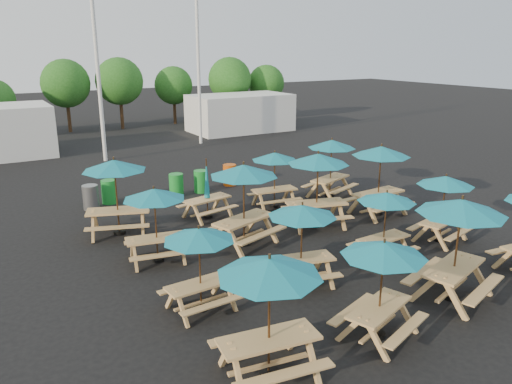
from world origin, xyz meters
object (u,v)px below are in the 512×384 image
picnic_unit_3 (115,170)px  picnic_unit_14 (381,156)px  picnic_unit_1 (199,240)px  picnic_unit_8 (461,214)px  picnic_unit_9 (386,202)px  picnic_unit_2 (154,199)px  picnic_unit_10 (318,164)px  picnic_unit_5 (302,216)px  picnic_unit_11 (275,160)px  picnic_unit_15 (332,148)px  picnic_unit_13 (445,185)px  picnic_unit_6 (244,176)px  waste_bin_4 (230,175)px  picnic_unit_7 (207,194)px  picnic_unit_0 (269,276)px  waste_bin_1 (109,192)px  waste_bin_3 (201,181)px  picnic_unit_4 (383,256)px  waste_bin_2 (176,185)px  waste_bin_0 (91,197)px

picnic_unit_3 → picnic_unit_14: 9.11m
picnic_unit_1 → picnic_unit_8: picnic_unit_8 is taller
picnic_unit_8 → picnic_unit_9: 2.62m
picnic_unit_2 → picnic_unit_10: picnic_unit_10 is taller
picnic_unit_5 → picnic_unit_11: bearing=76.3°
picnic_unit_1 → picnic_unit_15: (8.35, 5.70, 0.27)m
picnic_unit_10 → picnic_unit_13: (2.55, -3.06, -0.36)m
picnic_unit_5 → picnic_unit_10: size_ratio=0.85×
picnic_unit_6 → waste_bin_4: (2.82, 6.33, -1.72)m
picnic_unit_1 → picnic_unit_7: (2.92, 5.85, -0.84)m
picnic_unit_0 → picnic_unit_8: size_ratio=0.93×
picnic_unit_0 → picnic_unit_14: 10.18m
picnic_unit_8 → picnic_unit_11: (0.16, 8.25, -0.35)m
waste_bin_1 → waste_bin_3: size_ratio=1.00×
picnic_unit_5 → picnic_unit_13: picnic_unit_5 is taller
picnic_unit_9 → picnic_unit_14: 4.09m
picnic_unit_7 → picnic_unit_10: 4.09m
picnic_unit_4 → waste_bin_2: bearing=70.2°
picnic_unit_1 → waste_bin_0: bearing=89.0°
picnic_unit_4 → waste_bin_1: picnic_unit_4 is taller
picnic_unit_8 → waste_bin_3: bearing=79.9°
picnic_unit_9 → picnic_unit_6: bearing=131.2°
picnic_unit_14 → picnic_unit_10: bearing=173.1°
picnic_unit_15 → picnic_unit_11: bearing=161.5°
picnic_unit_0 → picnic_unit_15: 11.89m
picnic_unit_4 → picnic_unit_9: (2.97, 2.91, -0.12)m
picnic_unit_0 → picnic_unit_6: (2.73, 5.81, 0.16)m
waste_bin_3 → waste_bin_4: size_ratio=1.00×
picnic_unit_7 → picnic_unit_11: picnic_unit_7 is taller
picnic_unit_6 → picnic_unit_11: size_ratio=1.21×
picnic_unit_2 → picnic_unit_7: (2.85, 2.71, -0.96)m
picnic_unit_7 → waste_bin_1: (-2.57, 3.50, -0.43)m
picnic_unit_10 → picnic_unit_7: bearing=152.5°
picnic_unit_10 → picnic_unit_11: 2.53m
picnic_unit_6 → waste_bin_3: 6.35m
picnic_unit_1 → picnic_unit_13: (8.27, 0.10, 0.08)m
picnic_unit_3 → picnic_unit_7: size_ratio=1.19×
picnic_unit_3 → waste_bin_0: picnic_unit_3 is taller
picnic_unit_5 → waste_bin_1: (-2.40, 9.44, -1.38)m
picnic_unit_4 → waste_bin_4: size_ratio=2.38×
picnic_unit_1 → picnic_unit_9: bearing=-4.1°
picnic_unit_6 → picnic_unit_14: bearing=-16.9°
picnic_unit_0 → waste_bin_0: (-0.52, 11.79, -1.57)m
picnic_unit_1 → picnic_unit_2: bearing=84.8°
picnic_unit_1 → picnic_unit_10: size_ratio=0.80×
picnic_unit_15 → waste_bin_0: 9.50m
waste_bin_2 → picnic_unit_1: bearing=-108.4°
picnic_unit_0 → picnic_unit_5: (2.68, 2.75, -0.19)m
picnic_unit_4 → picnic_unit_14: size_ratio=0.87×
waste_bin_0 → waste_bin_4: same height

